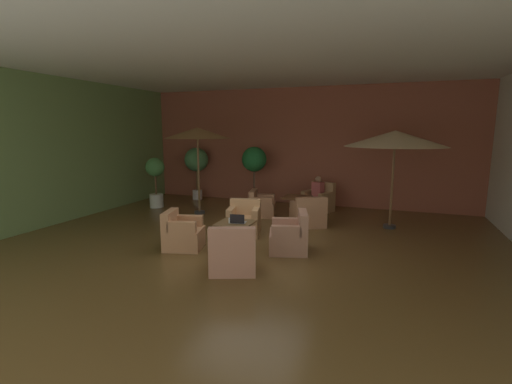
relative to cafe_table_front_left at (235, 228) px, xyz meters
The scene contains 21 objects.
ground_plane 0.63m from the cafe_table_front_left, 68.43° to the left, with size 11.34×10.11×0.02m, color brown.
wall_back_brick 5.59m from the cafe_table_front_left, 88.45° to the left, with size 11.34×0.08×3.95m, color #984E3A.
wall_left_accent 5.70m from the cafe_table_front_left, behind, with size 0.08×10.11×3.95m, color #6C8D4F.
ceiling_slab 3.53m from the cafe_table_front_left, 68.43° to the left, with size 11.34×10.11×0.06m, color silver.
cafe_table_front_left is the anchor object (origin of this frame).
armchair_front_left_north 1.17m from the cafe_table_front_left, 165.23° to the right, with size 0.93×0.89×0.83m.
armchair_front_left_east 1.17m from the cafe_table_front_left, 68.51° to the right, with size 1.05×1.03×0.89m.
armchair_front_left_south 1.18m from the cafe_table_front_left, 16.45° to the left, with size 0.97×0.98×0.86m.
armchair_front_left_west 1.17m from the cafe_table_front_left, 103.20° to the left, with size 0.90×0.86×0.85m.
cafe_table_front_right 3.42m from the cafe_table_front_left, 81.57° to the left, with size 0.79×0.79×0.61m.
armchair_front_right_north 3.20m from the cafe_table_front_left, 99.57° to the left, with size 0.87×0.89×0.77m.
armchair_front_right_east 2.68m from the cafe_table_front_left, 67.18° to the left, with size 1.09×1.08×0.83m.
armchair_front_right_south 4.45m from the cafe_table_front_left, 77.61° to the left, with size 1.06×1.04×0.91m.
patio_umbrella_tall_red 4.13m from the cafe_table_front_left, 131.28° to the left, with size 1.95×1.95×2.61m.
patio_umbrella_center_beige 4.70m from the cafe_table_front_left, 44.55° to the left, with size 2.52×2.52×2.53m.
potted_tree_left_corner 4.69m from the cafe_table_front_left, 105.70° to the left, with size 0.83×0.83×1.99m.
potted_tree_mid_left 5.24m from the cafe_table_front_left, 143.87° to the left, with size 0.62×0.62×1.65m.
potted_tree_mid_right 6.06m from the cafe_table_front_left, 127.28° to the left, with size 0.86×0.86×1.90m.
patron_blue_shirt 4.41m from the cafe_table_front_left, 77.74° to the left, with size 0.40×0.35×0.68m.
iced_drink_cup 0.21m from the cafe_table_front_left, 137.35° to the right, with size 0.08×0.08×0.11m, color silver.
open_laptop 0.19m from the cafe_table_front_left, 18.34° to the right, with size 0.34×0.27×0.20m.
Camera 1 is at (2.84, -7.12, 2.54)m, focal length 25.22 mm.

